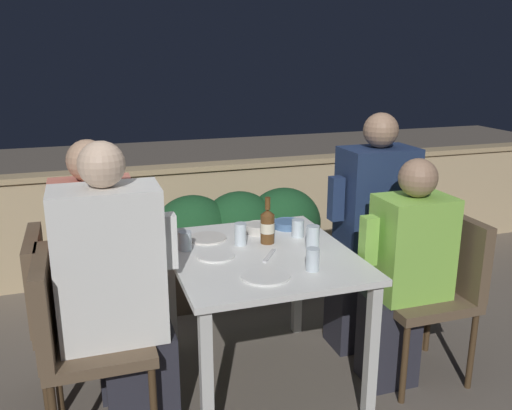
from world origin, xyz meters
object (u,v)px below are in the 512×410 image
Objects in this scene: chair_right_near at (437,279)px; beer_bottle at (267,226)px; person_green_blouse at (404,273)px; chair_left_near at (74,330)px; chair_left_far at (63,301)px; person_navy_jumper at (370,233)px; potted_plant at (409,237)px; person_white_polo at (119,295)px; person_coral_top at (105,272)px; chair_right_far at (398,254)px.

chair_right_near is 3.61× the size of beer_bottle.
chair_right_near is at bearing -0.00° from person_green_blouse.
beer_bottle is at bearing 15.55° from chair_left_near.
chair_left_far is 0.64× the size of person_navy_jumper.
potted_plant is at bearing 40.15° from person_navy_jumper.
person_white_polo is 0.31m from person_coral_top.
beer_bottle reaches higher than chair_right_far.
chair_left_near is at bearing -180.00° from person_white_polo.
beer_bottle is (-0.83, 0.30, 0.28)m from chair_right_near.
person_navy_jumper is at bearing 116.19° from chair_right_near.
chair_right_near reaches higher than potted_plant.
person_navy_jumper reaches higher than person_white_polo.
chair_right_far is at bearing 1.50° from chair_left_far.
person_white_polo reaches higher than chair_right_far.
person_white_polo is 1.40m from person_green_blouse.
person_white_polo is at bearing 178.99° from chair_right_near.
person_green_blouse reaches higher than chair_left_near.
chair_left_far is at bearing 128.84° from person_white_polo.
chair_left_near is 1.00× the size of chair_right_far.
chair_left_near and chair_left_far have the same top height.
person_coral_top reaches higher than beer_bottle.
chair_left_near is 0.24m from person_white_polo.
beer_bottle is at bearing -174.21° from chair_right_far.
person_navy_jumper reaches higher than chair_left_far.
person_navy_jumper is (-0.20, -0.00, 0.15)m from chair_right_far.
person_coral_top is at bearing -178.09° from person_navy_jumper.
person_white_polo is 1.53× the size of chair_left_far.
person_green_blouse is at bearing -25.26° from beer_bottle.
chair_right_far is at bearing 12.41° from person_white_polo.
chair_right_far is at bearing -129.36° from potted_plant.
beer_bottle is (0.81, -0.04, 0.16)m from person_coral_top.
person_green_blouse is at bearing -118.98° from chair_right_far.
person_coral_top is (0.20, 0.00, 0.12)m from chair_left_far.
potted_plant is (2.04, 0.89, -0.26)m from person_white_polo.
person_green_blouse reaches higher than chair_right_near.
chair_left_near and chair_right_far have the same top height.
person_green_blouse is 0.73m from beer_bottle.
person_coral_top is 0.95× the size of person_navy_jumper.
person_navy_jumper reaches higher than person_coral_top.
chair_right_near is (1.79, -0.03, 0.00)m from chair_left_near.
chair_left_far is 1.00× the size of chair_right_far.
person_navy_jumper is (1.60, 0.35, 0.15)m from chair_left_near.
chair_right_far is 0.71m from potted_plant.
chair_right_near is 0.38m from chair_right_far.
person_white_polo is 1.53× the size of chair_right_near.
chair_left_near is 1.00× the size of chair_right_near.
person_white_polo is 1.53× the size of chair_right_far.
person_coral_top is at bearing -178.32° from chair_right_far.
person_green_blouse is at bearing -13.00° from person_coral_top.
person_navy_jumper is (1.41, 0.35, 0.02)m from person_white_polo.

